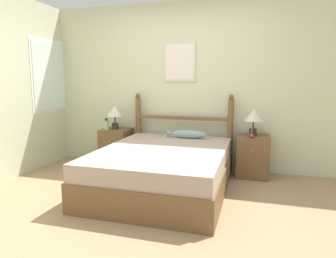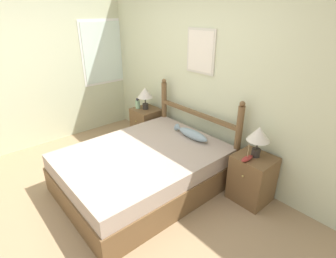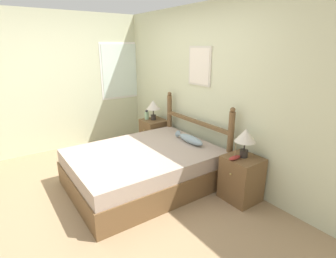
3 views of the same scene
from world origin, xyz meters
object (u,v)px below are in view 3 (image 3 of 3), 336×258
nightstand_right (241,179)px  bottle (147,115)px  fish_pillow (190,139)px  table_lamp_right (245,137)px  bed (144,168)px  model_boat (235,158)px  nightstand_left (154,135)px  table_lamp_left (153,106)px

nightstand_right → bottle: bearing=-177.9°
fish_pillow → table_lamp_right: bearing=7.7°
nightstand_right → fish_pillow: size_ratio=1.02×
bed → bottle: size_ratio=10.82×
model_boat → fish_pillow: (-0.91, 0.03, -0.03)m
bed → fish_pillow: 0.82m
table_lamp_right → model_boat: (-0.01, -0.15, -0.25)m
nightstand_left → nightstand_right: bearing=0.0°
table_lamp_left → bottle: (-0.11, -0.08, -0.19)m
table_lamp_right → model_boat: table_lamp_right is taller
bed → fish_pillow: (0.13, 0.74, 0.33)m
bed → model_boat: bearing=34.4°
table_lamp_left → nightstand_left: bearing=-0.3°
nightstand_left → table_lamp_right: bearing=0.5°
table_lamp_right → model_boat: 0.29m
model_boat → fish_pillow: model_boat is taller
fish_pillow → table_lamp_left: bearing=175.0°
nightstand_left → table_lamp_right: 2.20m
table_lamp_right → bottle: size_ratio=2.00×
table_lamp_left → table_lamp_right: size_ratio=1.00×
nightstand_left → bottle: size_ratio=3.17×
table_lamp_right → nightstand_left: bearing=-179.5°
bed → model_boat: model_boat is taller
bed → bottle: 1.48m
table_lamp_left → model_boat: 2.14m
model_boat → table_lamp_right: bearing=84.9°
bed → fish_pillow: bearing=79.9°
bed → table_lamp_right: (1.06, 0.87, 0.61)m
table_lamp_left → bed: bearing=-38.1°
table_lamp_left → model_boat: bearing=-3.6°
bed → nightstand_right: nightstand_right is taller
nightstand_left → table_lamp_left: table_lamp_left is taller
bed → table_lamp_right: bearing=39.4°
nightstand_left → bottle: bearing=-146.7°
nightstand_right → table_lamp_left: table_lamp_left is taller
bottle → bed: bearing=-32.6°
nightstand_left → table_lamp_right: size_ratio=1.58×
fish_pillow → bed: bearing=-100.1°
bottle → fish_pillow: bottle is taller
bottle → fish_pillow: 1.33m
model_boat → table_lamp_left: bearing=176.4°
table_lamp_left → bottle: table_lamp_left is taller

